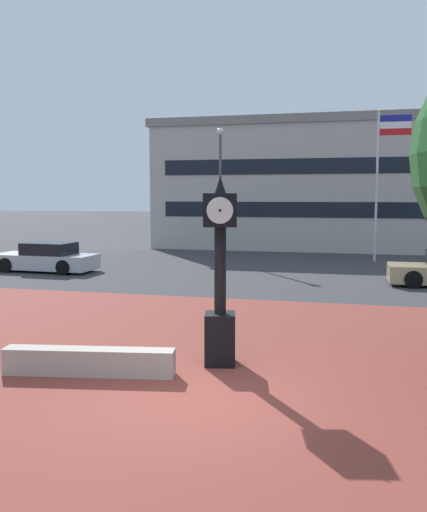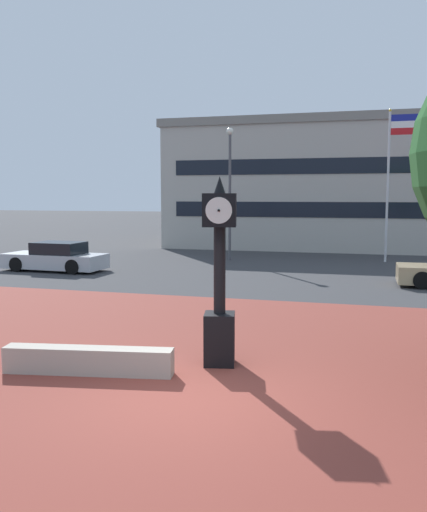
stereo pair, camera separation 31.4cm
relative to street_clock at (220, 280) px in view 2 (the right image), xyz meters
name	(u,v)px [view 2 (the right image)]	position (x,y,z in m)	size (l,w,h in m)	color
ground_plane	(190,398)	(0.01, -1.93, -1.68)	(200.00, 200.00, 0.00)	#38383A
plaza_brick_paving	(226,357)	(0.01, 0.49, -1.68)	(44.00, 12.83, 0.01)	brown
planter_wall	(88,361)	(-2.21, -1.24, -1.43)	(3.20, 0.40, 0.50)	#ADA393
street_clock	(220,280)	(0.00, 0.00, 0.00)	(0.76, 0.79, 3.70)	black
car_street_near	(56,258)	(-10.57, 11.31, -1.11)	(4.59, 1.96, 1.28)	#B7BABF
flagpole_primary	(392,171)	(3.79, 18.73, 2.84)	(1.62, 0.14, 7.54)	silver
civic_building	(334,185)	(0.36, 28.37, 2.34)	(20.72, 12.42, 8.01)	#B2ADA3
street_lamp_post	(230,180)	(-4.13, 17.34, 2.42)	(0.36, 0.36, 6.72)	#4C4C51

